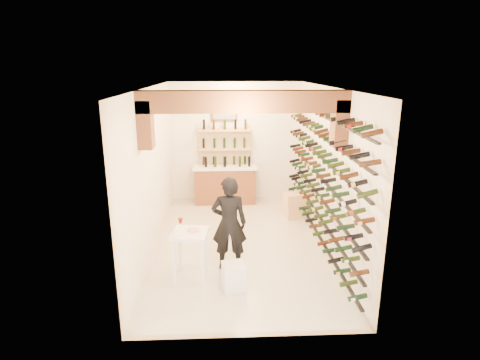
% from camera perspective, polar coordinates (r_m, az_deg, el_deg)
% --- Properties ---
extents(ground, '(6.00, 6.00, 0.00)m').
position_cam_1_polar(ground, '(8.43, 0.09, -9.10)').
color(ground, beige).
rests_on(ground, ground).
extents(room_shell, '(3.52, 6.02, 3.21)m').
position_cam_1_polar(room_shell, '(7.49, 0.20, 5.82)').
color(room_shell, white).
rests_on(room_shell, ground).
extents(wine_rack, '(0.32, 5.70, 2.56)m').
position_cam_1_polar(wine_rack, '(8.11, 10.97, 1.24)').
color(wine_rack, black).
rests_on(wine_rack, ground).
extents(back_counter, '(1.70, 0.62, 1.29)m').
position_cam_1_polar(back_counter, '(10.71, -2.17, -0.51)').
color(back_counter, brown).
rests_on(back_counter, ground).
extents(back_shelving, '(1.40, 0.31, 2.73)m').
position_cam_1_polar(back_shelving, '(10.78, -2.22, 3.10)').
color(back_shelving, tan).
rests_on(back_shelving, ground).
extents(tasting_table, '(0.66, 0.66, 1.05)m').
position_cam_1_polar(tasting_table, '(6.93, -7.19, -8.59)').
color(tasting_table, white).
rests_on(tasting_table, ground).
extents(white_stool, '(0.42, 0.42, 0.45)m').
position_cam_1_polar(white_stool, '(6.76, -0.90, -13.69)').
color(white_stool, white).
rests_on(white_stool, ground).
extents(person, '(0.65, 0.44, 1.74)m').
position_cam_1_polar(person, '(7.14, -1.57, -6.26)').
color(person, black).
rests_on(person, ground).
extents(chrome_barstool, '(0.34, 0.34, 0.66)m').
position_cam_1_polar(chrome_barstool, '(8.57, -1.47, -5.87)').
color(chrome_barstool, silver).
rests_on(chrome_barstool, ground).
extents(crate_lower, '(0.57, 0.47, 0.30)m').
position_cam_1_polar(crate_lower, '(9.86, 7.87, -4.48)').
color(crate_lower, '#E1AD7B').
rests_on(crate_lower, ground).
extents(crate_upper, '(0.59, 0.47, 0.31)m').
position_cam_1_polar(crate_upper, '(9.76, 7.94, -2.81)').
color(crate_upper, '#E1AD7B').
rests_on(crate_upper, crate_lower).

